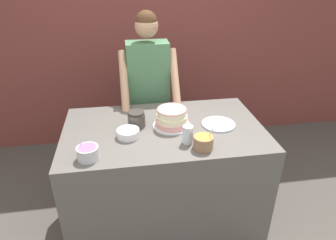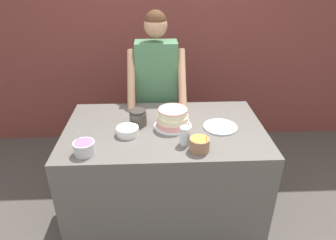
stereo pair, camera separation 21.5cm
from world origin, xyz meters
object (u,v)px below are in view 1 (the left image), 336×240
Objects in this scene: frosting_bowl_white at (128,133)px; stoneware_jar at (137,119)px; frosting_bowl_orange at (203,142)px; cake at (172,118)px; person_baker at (148,85)px; drinking_glass at (188,135)px; ceramic_plate at (218,124)px; frosting_bowl_purple at (88,152)px.

stoneware_jar is (0.07, 0.15, 0.03)m from frosting_bowl_white.
frosting_bowl_orange is 1.21× the size of stoneware_jar.
frosting_bowl_orange reaches higher than cake.
frosting_bowl_white is at bearing -115.66° from stoneware_jar.
person_baker is 0.77m from frosting_bowl_white.
frosting_bowl_white is 0.17m from stoneware_jar.
drinking_glass is at bearing -78.39° from person_baker.
person_baker is at bearing 100.08° from cake.
ceramic_plate is at bearing -5.49° from cake.
person_baker is 0.61m from stoneware_jar.
frosting_bowl_orange is (0.16, -0.33, -0.02)m from cake.
person_baker is 12.95× the size of drinking_glass.
frosting_bowl_orange is at bearing -43.69° from drinking_glass.
cake is at bearing -9.34° from stoneware_jar.
ceramic_plate is at bearing -54.79° from person_baker.
person_baker is at bearing 101.61° from drinking_glass.
frosting_bowl_purple is 0.67m from drinking_glass.
frosting_bowl_orange reaches higher than ceramic_plate.
drinking_glass reaches higher than frosting_bowl_white.
frosting_bowl_purple is at bearing -138.31° from frosting_bowl_white.
cake is 0.26m from drinking_glass.
stoneware_jar is at bearing 138.02° from frosting_bowl_orange.
frosting_bowl_orange is at bearing -64.86° from cake.
ceramic_plate is 0.63m from stoneware_jar.
frosting_bowl_orange is 0.12m from drinking_glass.
frosting_bowl_purple is 0.56× the size of ceramic_plate.
drinking_glass is (0.40, -0.14, 0.03)m from frosting_bowl_white.
cake is 1.84× the size of frosting_bowl_orange.
drinking_glass is (0.07, -0.25, -0.00)m from cake.
frosting_bowl_orange is 1.21× the size of drinking_glass.
person_baker reaches higher than drinking_glass.
frosting_bowl_purple is (-0.59, -0.34, -0.02)m from cake.
frosting_bowl_white is 0.63× the size of ceramic_plate.
frosting_bowl_purple is at bearing -131.13° from stoneware_jar.
frosting_bowl_orange is 0.54m from frosting_bowl_white.
ceramic_plate is (0.47, -0.66, -0.09)m from person_baker.
stoneware_jar is at bearing 48.87° from frosting_bowl_purple.
person_baker reaches higher than ceramic_plate.
person_baker is 12.92× the size of stoneware_jar.
frosting_bowl_purple reaches higher than stoneware_jar.
frosting_bowl_orange reaches higher than frosting_bowl_white.
cake reaches higher than stoneware_jar.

